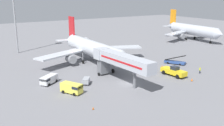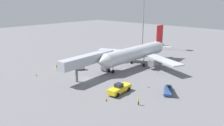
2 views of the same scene
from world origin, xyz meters
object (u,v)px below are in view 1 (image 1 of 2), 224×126
object	(u,v)px
service_van_far_right	(72,88)
safety_cone_bravo	(93,108)
belt_loader_truck	(175,62)
baggage_cart_outer_left	(86,81)
pushback_tug	(174,71)
service_van_far_left	(49,79)
safety_cone_charlie	(192,80)
airplane_background	(192,30)
airplane_at_gate	(91,48)
ground_crew_worker_foreground	(200,70)
safety_cone_alpha	(162,66)
jet_bridge	(119,60)

from	to	relation	value
service_van_far_right	safety_cone_bravo	world-z (taller)	service_van_far_right
belt_loader_truck	baggage_cart_outer_left	size ratio (longest dim) A/B	2.20
pushback_tug	belt_loader_truck	distance (m)	12.28
service_van_far_left	safety_cone_charlie	distance (m)	34.85
pushback_tug	airplane_background	distance (m)	58.62
airplane_at_gate	ground_crew_worker_foreground	distance (m)	32.29
pushback_tug	service_van_far_right	xyz separation A→B (m)	(-27.63, 2.51, 0.06)
belt_loader_truck	service_van_far_left	distance (m)	38.83
ground_crew_worker_foreground	safety_cone_alpha	bearing A→B (deg)	111.83
service_van_far_right	airplane_background	bearing A→B (deg)	24.06
ground_crew_worker_foreground	service_van_far_right	bearing A→B (deg)	172.29
ground_crew_worker_foreground	safety_cone_bravo	size ratio (longest dim) A/B	3.31
ground_crew_worker_foreground	safety_cone_charlie	size ratio (longest dim) A/B	2.36
belt_loader_truck	baggage_cart_outer_left	bearing A→B (deg)	-175.86
belt_loader_truck	service_van_far_right	world-z (taller)	belt_loader_truck
belt_loader_truck	service_van_far_left	bearing A→B (deg)	175.98
airplane_background	baggage_cart_outer_left	bearing A→B (deg)	-156.87
service_van_far_left	safety_cone_bravo	bearing A→B (deg)	-83.19
pushback_tug	ground_crew_worker_foreground	bearing A→B (deg)	-16.72
airplane_at_gate	airplane_background	world-z (taller)	airplane_at_gate
service_van_far_left	baggage_cart_outer_left	world-z (taller)	service_van_far_left
service_van_far_left	safety_cone_alpha	distance (m)	33.36
jet_bridge	pushback_tug	world-z (taller)	jet_bridge
service_van_far_left	safety_cone_charlie	bearing A→B (deg)	-28.68
baggage_cart_outer_left	ground_crew_worker_foreground	world-z (taller)	ground_crew_worker_foreground
safety_cone_bravo	safety_cone_charlie	xyz separation A→B (m)	(28.38, 1.58, 0.11)
pushback_tug	airplane_background	size ratio (longest dim) A/B	0.22
belt_loader_truck	service_van_far_right	distance (m)	37.02
service_van_far_left	safety_cone_bravo	world-z (taller)	service_van_far_left
ground_crew_worker_foreground	pushback_tug	bearing A→B (deg)	163.28
service_van_far_left	safety_cone_charlie	xyz separation A→B (m)	(30.57, -16.72, -0.76)
service_van_far_left	ground_crew_worker_foreground	xyz separation A→B (m)	(37.32, -13.42, -0.18)
jet_bridge	safety_cone_charlie	bearing A→B (deg)	-31.16
belt_loader_truck	safety_cone_bravo	bearing A→B (deg)	-156.92
belt_loader_truck	safety_cone_bravo	distance (m)	39.73
safety_cone_alpha	airplane_at_gate	bearing A→B (deg)	135.05
jet_bridge	airplane_background	size ratio (longest dim) A/B	0.60
service_van_far_right	airplane_background	world-z (taller)	airplane_background
pushback_tug	belt_loader_truck	xyz separation A→B (m)	(8.90, 8.45, -0.46)
pushback_tug	service_van_far_left	xyz separation A→B (m)	(-29.83, 11.17, -0.07)
belt_loader_truck	baggage_cart_outer_left	world-z (taller)	belt_loader_truck
ground_crew_worker_foreground	jet_bridge	bearing A→B (deg)	164.81
baggage_cart_outer_left	safety_cone_alpha	size ratio (longest dim) A/B	5.29
safety_cone_alpha	airplane_background	distance (m)	51.32
jet_bridge	pushback_tug	distance (m)	15.71
airplane_at_gate	belt_loader_truck	bearing A→B (deg)	-35.50
jet_bridge	service_van_far_right	size ratio (longest dim) A/B	3.91
jet_bridge	service_van_far_left	bearing A→B (deg)	153.98
airplane_at_gate	service_van_far_right	size ratio (longest dim) A/B	7.30
service_van_far_right	baggage_cart_outer_left	world-z (taller)	service_van_far_right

